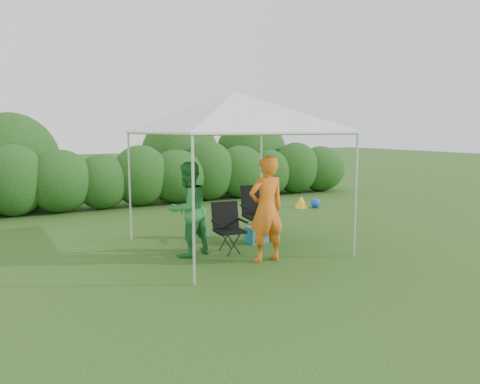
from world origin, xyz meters
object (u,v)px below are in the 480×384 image
chair_right (258,209)px  man (266,209)px  canopy (235,113)px  woman (188,209)px  cooler (257,234)px  chair_left (228,224)px

chair_right → man: man is taller
canopy → man: size_ratio=1.77×
canopy → man: canopy is taller
canopy → woman: size_ratio=1.90×
chair_right → man: bearing=-105.4°
canopy → cooler: (0.56, 0.16, -2.29)m
chair_right → chair_left: chair_right is taller
cooler → woman: bearing=-177.4°
woman → cooler: bearing=169.6°
canopy → woman: canopy is taller
man → woman: (-0.99, 0.93, -0.06)m
chair_left → man: bearing=-64.8°
chair_right → man: 1.61m
canopy → woman: 1.91m
chair_right → cooler: chair_right is taller
chair_left → cooler: (0.80, 0.31, -0.33)m
woman → canopy: bearing=165.0°
woman → cooler: woman is taller
woman → chair_right: bearing=177.3°
chair_right → man: (-0.72, -1.41, 0.27)m
chair_right → canopy: bearing=-139.1°
canopy → cooler: canopy is taller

